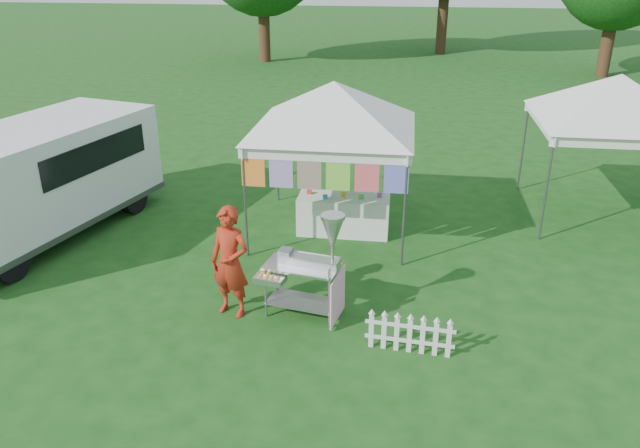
# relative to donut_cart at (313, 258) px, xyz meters

# --- Properties ---
(ground) EXTENTS (120.00, 120.00, 0.00)m
(ground) POSITION_rel_donut_cart_xyz_m (-0.11, -0.15, -1.02)
(ground) COLOR #174614
(ground) RESTS_ON ground
(canopy_main) EXTENTS (4.24, 4.24, 3.45)m
(canopy_main) POSITION_rel_donut_cart_xyz_m (-0.11, 3.35, 1.97)
(canopy_main) COLOR #59595E
(canopy_main) RESTS_ON ground
(canopy_right) EXTENTS (4.24, 4.24, 3.45)m
(canopy_right) POSITION_rel_donut_cart_xyz_m (5.39, 4.85, 1.97)
(canopy_right) COLOR #59595E
(canopy_right) RESTS_ON ground
(donut_cart) EXTENTS (1.36, 0.84, 1.73)m
(donut_cart) POSITION_rel_donut_cart_xyz_m (0.00, 0.00, 0.00)
(donut_cart) COLOR gray
(donut_cart) RESTS_ON ground
(vendor) EXTENTS (0.74, 0.60, 1.77)m
(vendor) POSITION_rel_donut_cart_xyz_m (-1.26, -0.05, -0.13)
(vendor) COLOR #A62614
(vendor) RESTS_ON ground
(cargo_van) EXTENTS (3.32, 5.56, 2.17)m
(cargo_van) POSITION_rel_donut_cart_xyz_m (-5.73, 2.39, 0.15)
(cargo_van) COLOR silver
(cargo_van) RESTS_ON ground
(picket_fence) EXTENTS (1.26, 0.14, 0.56)m
(picket_fence) POSITION_rel_donut_cart_xyz_m (1.47, -0.73, -0.73)
(picket_fence) COLOR silver
(picket_fence) RESTS_ON ground
(display_table) EXTENTS (1.80, 0.70, 0.76)m
(display_table) POSITION_rel_donut_cart_xyz_m (0.12, 3.22, -0.64)
(display_table) COLOR white
(display_table) RESTS_ON ground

